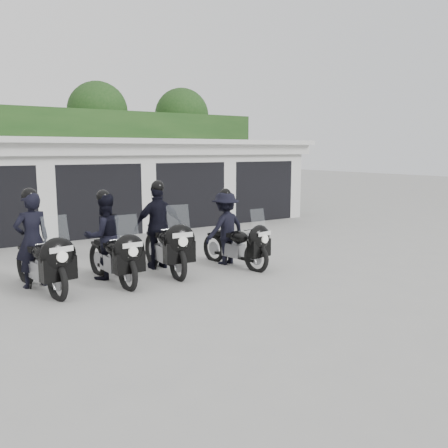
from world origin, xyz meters
TOP-DOWN VIEW (x-y plane):
  - ground at (0.00, 0.00)m, footprint 80.00×80.00m
  - garage_block at (-0.00, 8.06)m, footprint 16.40×6.80m
  - background_vegetation at (0.37, 12.92)m, footprint 20.00×3.90m
  - police_bike_a at (-2.84, 0.81)m, footprint 0.89×2.26m
  - police_bike_b at (-1.51, 0.76)m, footprint 0.89×2.16m
  - police_bike_c at (-0.25, 0.92)m, footprint 1.16×2.32m
  - police_bike_d at (1.26, 0.47)m, footprint 1.16×2.06m

SIDE VIEW (x-z plane):
  - ground at x=0.00m, z-range 0.00..0.00m
  - police_bike_d at x=1.26m, z-range -0.13..1.67m
  - police_bike_a at x=-2.84m, z-range -0.20..1.77m
  - police_bike_b at x=-1.51m, z-range -0.15..1.73m
  - police_bike_c at x=-0.25m, z-range -0.16..1.86m
  - garage_block at x=0.00m, z-range -0.06..2.90m
  - background_vegetation at x=0.37m, z-range -0.13..5.67m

